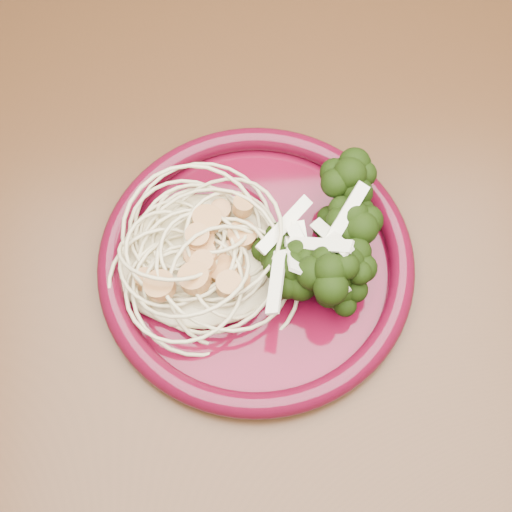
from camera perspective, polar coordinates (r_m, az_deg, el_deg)
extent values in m
plane|color=brown|center=(1.30, 4.06, -13.32)|extent=(3.50, 3.50, 0.00)
cube|color=#472814|center=(0.61, 8.44, 1.03)|extent=(1.20, 0.80, 0.04)
cylinder|color=#500719|center=(0.57, 0.00, -0.74)|extent=(0.27, 0.27, 0.01)
torus|color=#500518|center=(0.56, 0.00, -0.39)|extent=(0.28, 0.28, 0.02)
ellipsoid|color=beige|center=(0.56, -4.52, 0.20)|extent=(0.15, 0.13, 0.03)
ellipsoid|color=black|center=(0.55, 5.63, 0.30)|extent=(0.11, 0.16, 0.05)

